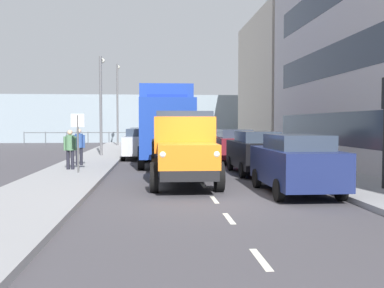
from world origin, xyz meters
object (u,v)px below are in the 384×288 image
object	(u,v)px
lamp_post_far	(118,97)
street_sign	(78,133)
car_grey_oppositeside_1	(142,139)
pedestrian_by_lamp	(70,146)
car_maroon_kerbside_2	(233,145)
pedestrian_in_dark_coat	(79,144)
lorry_cargo_blue	(166,122)
lamp_post_promenade	(101,96)
car_navy_kerbside_near	(296,163)
car_silver_oppositeside_0	(139,143)
car_black_kerbside_1	(256,152)
truck_vintage_orange	(184,150)

from	to	relation	value
lamp_post_far	street_sign	world-z (taller)	lamp_post_far
car_grey_oppositeside_1	pedestrian_by_lamp	size ratio (longest dim) A/B	2.60
car_maroon_kerbside_2	pedestrian_in_dark_coat	distance (m)	7.84
lorry_cargo_blue	lamp_post_promenade	distance (m)	5.95
car_navy_kerbside_near	car_grey_oppositeside_1	bearing A→B (deg)	-75.37
lamp_post_far	street_sign	xyz separation A→B (m)	(-0.24, 21.24, -2.55)
car_grey_oppositeside_1	pedestrian_in_dark_coat	size ratio (longest dim) A/B	2.57
car_maroon_kerbside_2	lamp_post_promenade	world-z (taller)	lamp_post_promenade
car_grey_oppositeside_1	pedestrian_in_dark_coat	xyz separation A→B (m)	(2.50, 11.16, 0.21)
lamp_post_far	street_sign	size ratio (longest dim) A/B	3.07
car_silver_oppositeside_0	car_grey_oppositeside_1	bearing A→B (deg)	-90.00
lorry_cargo_blue	car_maroon_kerbside_2	world-z (taller)	lorry_cargo_blue
car_maroon_kerbside_2	lamp_post_promenade	size ratio (longest dim) A/B	0.71
lamp_post_promenade	street_sign	world-z (taller)	lamp_post_promenade
pedestrian_by_lamp	street_sign	world-z (taller)	street_sign
car_black_kerbside_1	truck_vintage_orange	bearing A→B (deg)	45.63
car_black_kerbside_1	pedestrian_by_lamp	distance (m)	7.56
car_black_kerbside_1	lamp_post_far	xyz separation A→B (m)	(7.22, -20.96, 3.34)
car_silver_oppositeside_0	pedestrian_in_dark_coat	bearing A→B (deg)	64.98
car_silver_oppositeside_0	pedestrian_in_dark_coat	size ratio (longest dim) A/B	2.80
car_maroon_kerbside_2	pedestrian_by_lamp	xyz separation A→B (m)	(7.50, 4.22, 0.20)
truck_vintage_orange	pedestrian_in_dark_coat	xyz separation A→B (m)	(4.34, -5.87, -0.07)
car_grey_oppositeside_1	lamp_post_far	distance (m)	8.18
car_maroon_kerbside_2	lorry_cargo_blue	bearing A→B (deg)	5.73
lamp_post_far	car_maroon_kerbside_2	bearing A→B (deg)	114.52
car_navy_kerbside_near	pedestrian_by_lamp	size ratio (longest dim) A/B	2.49
car_black_kerbside_1	car_grey_oppositeside_1	size ratio (longest dim) A/B	1.01
car_grey_oppositeside_1	pedestrian_in_dark_coat	world-z (taller)	pedestrian_in_dark_coat
pedestrian_in_dark_coat	truck_vintage_orange	bearing A→B (deg)	126.49
car_maroon_kerbside_2	car_black_kerbside_1	bearing A→B (deg)	90.00
street_sign	lamp_post_promenade	bearing A→B (deg)	-88.62
car_grey_oppositeside_1	pedestrian_by_lamp	distance (m)	13.19
car_black_kerbside_1	car_maroon_kerbside_2	xyz separation A→B (m)	(0.00, -5.13, 0.00)
car_grey_oppositeside_1	pedestrian_in_dark_coat	bearing A→B (deg)	77.36
car_black_kerbside_1	car_maroon_kerbside_2	bearing A→B (deg)	-90.00
lamp_post_promenade	pedestrian_by_lamp	bearing A→B (deg)	87.98
truck_vintage_orange	lamp_post_promenade	bearing A→B (deg)	-71.56
truck_vintage_orange	lamp_post_far	distance (m)	24.67
car_black_kerbside_1	lorry_cargo_blue	bearing A→B (deg)	-53.76
car_silver_oppositeside_0	street_sign	distance (m)	8.62
pedestrian_by_lamp	lamp_post_promenade	distance (m)	8.64
car_black_kerbside_1	car_silver_oppositeside_0	size ratio (longest dim) A/B	0.93
lorry_cargo_blue	lamp_post_far	xyz separation A→B (m)	(3.72, -16.18, 2.16)
lorry_cargo_blue	car_silver_oppositeside_0	xyz separation A→B (m)	(1.44, -3.28, -1.18)
car_grey_oppositeside_1	lorry_cargo_blue	bearing A→B (deg)	98.99
lamp_post_far	car_silver_oppositeside_0	bearing A→B (deg)	100.03
car_navy_kerbside_near	car_maroon_kerbside_2	bearing A→B (deg)	-90.00
lamp_post_promenade	lamp_post_far	distance (m)	11.82
lorry_cargo_blue	car_maroon_kerbside_2	bearing A→B (deg)	-174.27
car_navy_kerbside_near	car_maroon_kerbside_2	xyz separation A→B (m)	(0.00, -10.20, 0.00)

